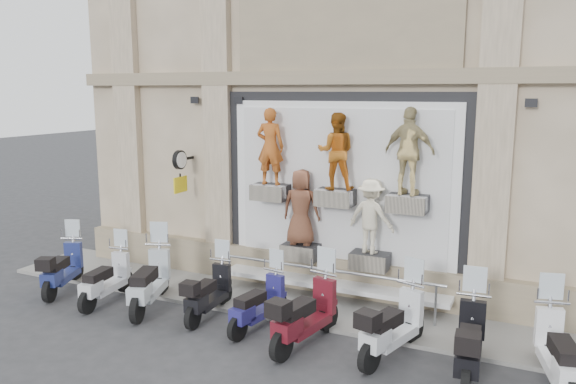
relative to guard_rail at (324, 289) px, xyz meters
name	(u,v)px	position (x,y,z in m)	size (l,w,h in m)	color
ground	(283,349)	(0.00, -2.00, -0.47)	(90.00, 90.00, 0.00)	#313133
sidewalk	(326,307)	(0.00, 0.10, -0.43)	(16.00, 2.20, 0.08)	gray
building	(393,37)	(0.00, 5.00, 5.54)	(14.00, 8.60, 12.00)	beige
shop_vitrine	(341,193)	(0.08, 0.75, 1.94)	(5.60, 0.83, 4.30)	black
guard_rail	(324,289)	(0.00, 0.00, 0.00)	(5.06, 0.10, 0.93)	#9EA0A5
clock_sign_bracket	(180,166)	(-3.90, 0.47, 2.34)	(0.10, 0.80, 1.02)	black
scooter_a	(62,259)	(-5.88, -1.46, 0.31)	(0.56, 1.91, 1.55)	navy
scooter_b	(106,269)	(-4.48, -1.57, 0.29)	(0.54, 1.85, 1.50)	silver
scooter_c	(149,269)	(-3.39, -1.46, 0.40)	(0.62, 2.13, 1.73)	#A9B2B8
scooter_d	(209,282)	(-2.01, -1.30, 0.27)	(0.53, 1.82, 1.48)	black
scooter_e	(259,293)	(-0.81, -1.41, 0.27)	(0.52, 1.80, 1.46)	navy
scooter_f	(306,301)	(0.31, -1.68, 0.38)	(0.60, 2.07, 1.68)	#540E17
scooter_g	(394,312)	(1.85, -1.47, 0.35)	(0.59, 2.02, 1.64)	silver
scooter_h	(471,329)	(3.14, -1.65, 0.37)	(0.60, 2.05, 1.67)	black
scooter_i	(559,338)	(4.42, -1.41, 0.36)	(0.59, 2.03, 1.65)	white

